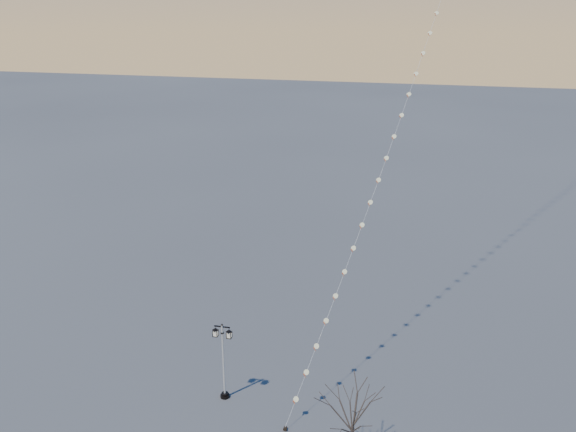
% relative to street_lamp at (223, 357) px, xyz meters
% --- Properties ---
extents(street_lamp, '(1.28, 0.56, 5.05)m').
position_rel_street_lamp_xyz_m(street_lamp, '(0.00, 0.00, 0.00)').
color(street_lamp, black).
rests_on(street_lamp, ground).
extents(bare_tree, '(2.69, 2.69, 4.46)m').
position_rel_street_lamp_xyz_m(bare_tree, '(8.18, -3.70, 0.30)').
color(bare_tree, '#372D26').
rests_on(bare_tree, ground).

